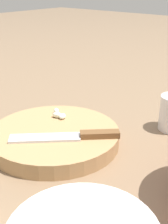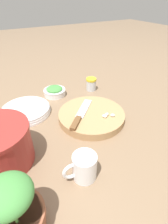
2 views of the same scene
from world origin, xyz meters
name	(u,v)px [view 1 (image 1 of 2)]	position (x,y,z in m)	size (l,w,h in m)	color
ground_plane	(84,147)	(0.00, 0.00, 0.00)	(5.00, 5.00, 0.00)	#7F664C
cutting_board	(55,137)	(0.03, -0.06, 0.02)	(0.29, 0.29, 0.03)	tan
chef_knife	(72,136)	(0.03, -0.01, 0.04)	(0.18, 0.18, 0.01)	brown
garlic_cloves	(59,114)	(-0.03, -0.10, 0.04)	(0.04, 0.06, 0.01)	silver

